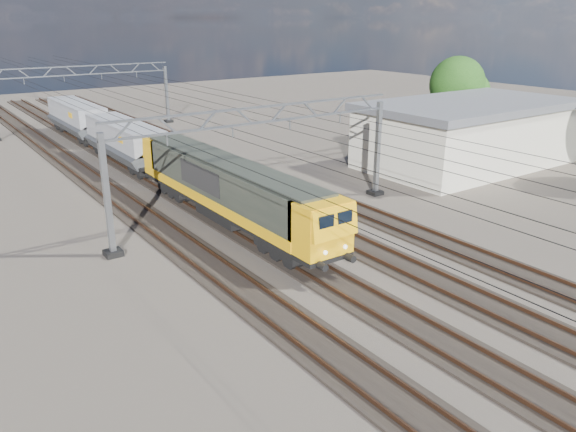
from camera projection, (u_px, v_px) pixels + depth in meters
ground at (302, 240)px, 31.91m from camera, size 160.00×160.00×0.00m
track_outer_west at (207, 264)px, 28.64m from camera, size 2.60×140.00×0.30m
track_loco at (272, 247)px, 30.80m from camera, size 2.60×140.00×0.30m
track_inner_east at (329, 232)px, 32.97m from camera, size 2.60×140.00×0.30m
track_outer_east at (379, 219)px, 35.14m from camera, size 2.60×140.00×0.30m
catenary_gantry_mid at (263, 160)px, 33.69m from camera, size 19.90×0.90×7.11m
catenary_gantry_far at (85, 96)px, 61.45m from camera, size 19.90×0.90×7.11m
overhead_wires at (229, 120)px, 36.16m from camera, size 12.03×140.00×0.53m
locomotive at (227, 187)px, 33.80m from camera, size 2.76×21.10×3.62m
hopper_wagon_lead at (125, 139)px, 47.48m from camera, size 3.38×13.00×3.25m
hopper_wagon_mid at (77, 117)px, 58.42m from camera, size 3.38×13.00×3.25m
industrial_shed at (468, 133)px, 47.56m from camera, size 18.60×10.60×5.40m
tree_far at (461, 86)px, 57.21m from camera, size 5.98×5.58×8.37m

